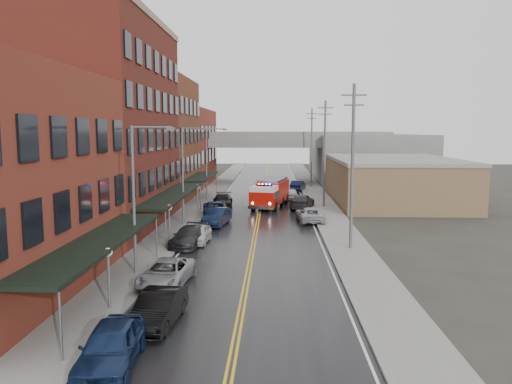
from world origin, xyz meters
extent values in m
plane|color=#2D2B26|center=(0.00, 0.00, 0.00)|extent=(220.00, 220.00, 0.00)
cube|color=black|center=(0.00, 30.00, 0.01)|extent=(11.00, 160.00, 0.02)
cube|color=slate|center=(-7.30, 30.00, 0.07)|extent=(3.00, 160.00, 0.15)
cube|color=slate|center=(7.30, 30.00, 0.07)|extent=(3.00, 160.00, 0.15)
cube|color=gray|center=(-5.65, 30.00, 0.07)|extent=(0.30, 160.00, 0.15)
cube|color=gray|center=(5.65, 30.00, 0.07)|extent=(0.30, 160.00, 0.15)
cube|color=#562116|center=(-13.30, 23.00, 9.00)|extent=(9.00, 20.00, 18.00)
cube|color=#5B2D1B|center=(-13.30, 40.50, 7.50)|extent=(9.00, 15.00, 15.00)
cube|color=maroon|center=(-13.30, 58.00, 6.00)|extent=(9.00, 20.00, 12.00)
cube|color=brown|center=(16.00, 40.00, 2.50)|extent=(14.00, 22.00, 5.00)
cube|color=slate|center=(18.00, 70.00, 4.00)|extent=(18.00, 30.00, 8.00)
cube|color=black|center=(-7.50, 4.00, 3.00)|extent=(2.60, 16.00, 0.18)
cylinder|color=slate|center=(-6.35, -3.60, 1.50)|extent=(0.10, 0.10, 3.00)
cylinder|color=slate|center=(-6.35, 11.60, 1.50)|extent=(0.10, 0.10, 3.00)
cube|color=black|center=(-7.50, 23.00, 3.00)|extent=(2.60, 18.00, 0.18)
cylinder|color=slate|center=(-6.35, 14.40, 1.50)|extent=(0.10, 0.10, 3.00)
cylinder|color=slate|center=(-6.35, 31.60, 1.50)|extent=(0.10, 0.10, 3.00)
cube|color=black|center=(-7.50, 40.50, 3.00)|extent=(2.60, 13.00, 0.18)
cylinder|color=slate|center=(-6.35, 34.40, 1.50)|extent=(0.10, 0.10, 3.00)
cylinder|color=slate|center=(-6.35, 46.60, 1.50)|extent=(0.10, 0.10, 3.00)
cylinder|color=#59595B|center=(-6.40, 2.00, 1.40)|extent=(0.14, 0.14, 2.80)
sphere|color=silver|center=(-6.40, 2.00, 2.90)|extent=(0.44, 0.44, 0.44)
cylinder|color=#59595B|center=(-6.40, 16.00, 1.40)|extent=(0.14, 0.14, 2.80)
sphere|color=silver|center=(-6.40, 16.00, 2.90)|extent=(0.44, 0.44, 0.44)
cylinder|color=#59595B|center=(-6.40, 30.00, 1.40)|extent=(0.14, 0.14, 2.80)
sphere|color=silver|center=(-6.40, 30.00, 2.90)|extent=(0.44, 0.44, 0.44)
cylinder|color=#59595B|center=(-6.80, 8.00, 4.50)|extent=(0.18, 0.18, 9.00)
cylinder|color=#59595B|center=(-5.60, 8.00, 8.90)|extent=(2.40, 0.12, 0.12)
cube|color=#59595B|center=(-4.50, 8.00, 8.80)|extent=(0.50, 0.22, 0.18)
cylinder|color=#59595B|center=(-6.80, 24.00, 4.50)|extent=(0.18, 0.18, 9.00)
cylinder|color=#59595B|center=(-5.60, 24.00, 8.90)|extent=(2.40, 0.12, 0.12)
cube|color=#59595B|center=(-4.50, 24.00, 8.80)|extent=(0.50, 0.22, 0.18)
cylinder|color=#59595B|center=(-6.80, 40.00, 4.50)|extent=(0.18, 0.18, 9.00)
cylinder|color=#59595B|center=(-5.60, 40.00, 8.90)|extent=(2.40, 0.12, 0.12)
cube|color=#59595B|center=(-4.50, 40.00, 8.80)|extent=(0.50, 0.22, 0.18)
cylinder|color=#59595B|center=(7.20, 15.00, 6.00)|extent=(0.24, 0.24, 12.00)
cube|color=#59595B|center=(7.20, 15.00, 11.20)|extent=(1.80, 0.12, 0.12)
cube|color=#59595B|center=(7.20, 15.00, 10.50)|extent=(1.40, 0.12, 0.12)
cylinder|color=#59595B|center=(7.20, 35.00, 6.00)|extent=(0.24, 0.24, 12.00)
cube|color=#59595B|center=(7.20, 35.00, 11.20)|extent=(1.80, 0.12, 0.12)
cube|color=#59595B|center=(7.20, 35.00, 10.50)|extent=(1.40, 0.12, 0.12)
cylinder|color=#59595B|center=(7.20, 55.00, 6.00)|extent=(0.24, 0.24, 12.00)
cube|color=#59595B|center=(7.20, 55.00, 11.20)|extent=(1.80, 0.12, 0.12)
cube|color=#59595B|center=(7.20, 55.00, 10.50)|extent=(1.40, 0.12, 0.12)
cube|color=slate|center=(0.00, 62.00, 6.75)|extent=(40.00, 10.00, 1.50)
cube|color=slate|center=(-11.00, 62.00, 3.00)|extent=(1.60, 8.00, 6.00)
cube|color=slate|center=(11.00, 62.00, 3.00)|extent=(1.60, 8.00, 6.00)
cube|color=#B71308|center=(1.40, 36.61, 1.70)|extent=(3.95, 6.46, 2.30)
cube|color=#B71308|center=(0.50, 32.45, 1.37)|extent=(3.27, 3.36, 1.64)
cube|color=silver|center=(0.50, 32.45, 2.46)|extent=(3.09, 3.12, 0.55)
cube|color=black|center=(0.54, 32.66, 1.70)|extent=(3.06, 2.29, 0.88)
cube|color=slate|center=(1.40, 36.61, 3.01)|extent=(3.59, 5.97, 0.33)
cube|color=black|center=(0.50, 32.45, 2.82)|extent=(1.78, 0.67, 0.15)
sphere|color=#FF0C0C|center=(-0.09, 32.57, 2.91)|extent=(0.22, 0.22, 0.22)
sphere|color=#1933FF|center=(1.08, 32.32, 2.91)|extent=(0.22, 0.22, 0.22)
cylinder|color=black|center=(-0.70, 32.59, 0.55)|extent=(1.15, 0.61, 1.09)
cylinder|color=black|center=(1.65, 32.08, 0.55)|extent=(1.15, 0.61, 1.09)
cylinder|color=black|center=(0.11, 36.33, 0.55)|extent=(1.15, 0.61, 1.09)
cylinder|color=black|center=(2.46, 35.83, 0.55)|extent=(1.15, 0.61, 1.09)
cylinder|color=black|center=(0.69, 39.01, 0.55)|extent=(1.15, 0.61, 1.09)
cylinder|color=black|center=(3.04, 38.50, 0.55)|extent=(1.15, 0.61, 1.09)
imported|color=#122143|center=(-4.41, -3.85, 0.83)|extent=(2.31, 5.02, 1.67)
imported|color=black|center=(-3.62, 0.30, 0.77)|extent=(1.98, 4.76, 1.53)
imported|color=gray|center=(-4.50, 6.04, 0.72)|extent=(2.82, 5.34, 1.43)
imported|color=#232426|center=(-4.88, 15.70, 0.73)|extent=(2.71, 5.26, 1.46)
imported|color=silver|center=(-4.34, 16.80, 0.71)|extent=(1.86, 4.23, 1.42)
imported|color=black|center=(-3.71, 24.05, 0.80)|extent=(2.40, 5.04, 1.59)
imported|color=#14274D|center=(-4.40, 28.80, 0.73)|extent=(3.22, 5.58, 1.46)
imported|color=black|center=(-4.35, 34.80, 0.76)|extent=(2.19, 5.27, 1.52)
imported|color=#A2A4AA|center=(5.00, 26.14, 0.71)|extent=(2.75, 5.28, 1.42)
imported|color=#262628|center=(4.70, 34.20, 0.79)|extent=(3.32, 5.79, 1.58)
imported|color=white|center=(3.69, 41.80, 0.71)|extent=(1.81, 4.24, 1.43)
imported|color=black|center=(5.00, 51.06, 0.74)|extent=(2.51, 4.75, 1.49)
camera|label=1|loc=(1.58, -21.10, 8.72)|focal=35.00mm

